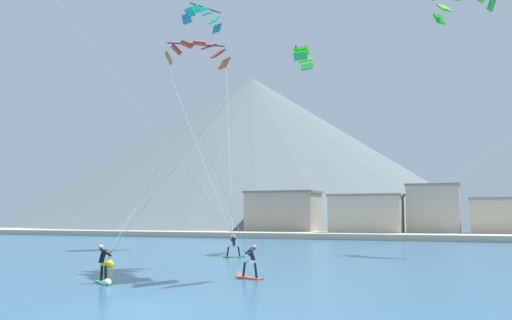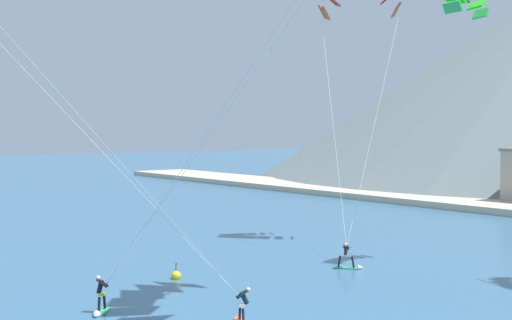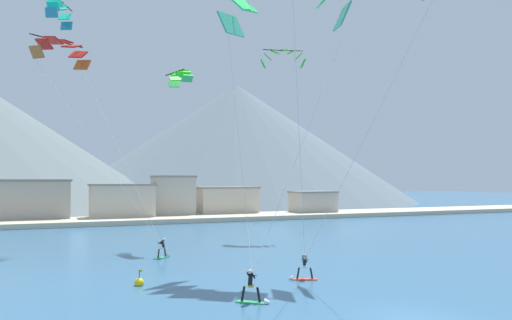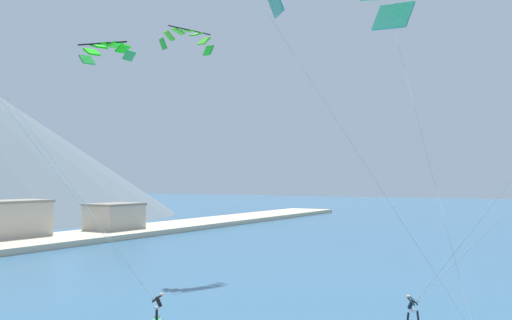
{
  "view_description": "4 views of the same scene",
  "coord_description": "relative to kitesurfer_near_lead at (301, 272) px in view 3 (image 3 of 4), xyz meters",
  "views": [
    {
      "loc": [
        9.85,
        -15.26,
        2.94
      ],
      "look_at": [
        -2.86,
        17.36,
        6.3
      ],
      "focal_mm": 40.0,
      "sensor_mm": 36.0,
      "label": 1
    },
    {
      "loc": [
        23.85,
        -7.73,
        8.12
      ],
      "look_at": [
        -2.23,
        11.74,
        6.71
      ],
      "focal_mm": 50.0,
      "sensor_mm": 36.0,
      "label": 2
    },
    {
      "loc": [
        -14.93,
        -17.11,
        5.95
      ],
      "look_at": [
        -0.25,
        16.17,
        7.47
      ],
      "focal_mm": 35.0,
      "sensor_mm": 36.0,
      "label": 3
    },
    {
      "loc": [
        -29.38,
        1.85,
        7.47
      ],
      "look_at": [
        1.64,
        19.51,
        8.66
      ],
      "focal_mm": 40.0,
      "sensor_mm": 36.0,
      "label": 4
    }
  ],
  "objects": [
    {
      "name": "shore_building_old_town",
      "position": [
        13.97,
        50.26,
        2.07
      ],
      "size": [
        9.94,
        5.12,
        4.99
      ],
      "color": "beige",
      "rests_on": "ground"
    },
    {
      "name": "parafoil_kite_near_trail",
      "position": [
        -12.79,
        19.62,
        16.92
      ],
      "size": [
        9.64,
        10.4,
        17.1
      ],
      "color": "#BA5920"
    },
    {
      "name": "kitesurfer_near_lead",
      "position": [
        0.0,
        0.0,
        0.0
      ],
      "size": [
        1.74,
        1.1,
        1.61
      ],
      "color": "#E54C33",
      "rests_on": "ground"
    },
    {
      "name": "ground_plane",
      "position": [
        0.25,
        -9.49,
        -0.43
      ],
      "size": [
        400.0,
        400.0,
        0.0
      ],
      "primitive_type": "plane",
      "color": "#336084"
    },
    {
      "name": "race_marker_buoy",
      "position": [
        -9.23,
        2.23,
        -0.28
      ],
      "size": [
        0.56,
        0.56,
        1.02
      ],
      "color": "yellow",
      "rests_on": "ground"
    },
    {
      "name": "shore_building_quay_east",
      "position": [
        28.37,
        47.05,
        1.68
      ],
      "size": [
        7.22,
        5.18,
        4.2
      ],
      "color": "#B7AD9E",
      "rests_on": "ground"
    },
    {
      "name": "parafoil_kite_distant_low_drift",
      "position": [
        9.55,
        21.09,
        19.0
      ],
      "size": [
        4.72,
        3.01,
        2.01
      ],
      "color": "green"
    },
    {
      "name": "shore_building_quay_west",
      "position": [
        -14.98,
        49.97,
        2.65
      ],
      "size": [
        9.78,
        6.12,
        6.15
      ],
      "color": "#A89E8E",
      "rests_on": "ground"
    },
    {
      "name": "kitesurfer_mid_center",
      "position": [
        -4.86,
        -4.18,
        0.07
      ],
      "size": [
        1.57,
        1.45,
        1.73
      ],
      "color": "#33B266",
      "rests_on": "ground"
    },
    {
      "name": "mountain_peak_west_ridge",
      "position": [
        39.07,
        109.48,
        16.71
      ],
      "size": [
        102.08,
        102.08,
        34.29
      ],
      "color": "slate",
      "rests_on": "ground"
    },
    {
      "name": "parafoil_kite_distant_high_outer",
      "position": [
        -13.03,
        20.97,
        20.79
      ],
      "size": [
        2.49,
        4.15,
        1.89
      ],
      "color": "teal"
    },
    {
      "name": "shore_building_harbour_front",
      "position": [
        -3.19,
        47.75,
        2.34
      ],
      "size": [
        9.26,
        4.58,
        5.53
      ],
      "color": "beige",
      "rests_on": "ground"
    },
    {
      "name": "kitesurfer_near_trail",
      "position": [
        -5.55,
        11.74,
        -0.0
      ],
      "size": [
        1.61,
        1.39,
        1.62
      ],
      "color": "#33B266",
      "rests_on": "ground"
    },
    {
      "name": "parafoil_kite_mid_center",
      "position": [
        0.96,
        4.0,
        18.15
      ],
      "size": [
        10.05,
        11.75,
        18.88
      ],
      "color": "teal"
    },
    {
      "name": "parafoil_kite_distant_mid_solo",
      "position": [
        -2.65,
        18.32,
        15.24
      ],
      "size": [
        1.8,
        3.84,
        1.34
      ],
      "color": "green"
    },
    {
      "name": "shoreline_strip",
      "position": [
        0.25,
        45.72,
        -0.08
      ],
      "size": [
        180.0,
        10.0,
        0.7
      ],
      "primitive_type": "cube",
      "color": "beige",
      "rests_on": "ground"
    },
    {
      "name": "shore_building_promenade_mid",
      "position": [
        4.85,
        49.7,
        2.96
      ],
      "size": [
        6.48,
        4.21,
        6.76
      ],
      "color": "#B7AD9E",
      "rests_on": "ground"
    }
  ]
}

